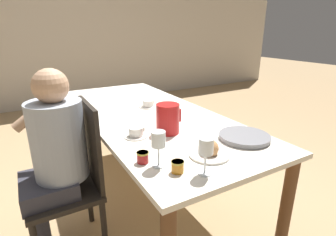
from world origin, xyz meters
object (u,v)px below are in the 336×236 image
at_px(teacup_near_person, 136,133).
at_px(red_pitcher, 168,118).
at_px(wine_glass_water, 158,141).
at_px(jam_jar_amber, 178,166).
at_px(jam_jar_red, 143,157).
at_px(teacup_across, 148,104).
at_px(serving_tray, 244,137).
at_px(person_seated, 54,152).
at_px(wine_glass_juice, 206,148).
at_px(chair_person_side, 75,178).
at_px(bread_plate, 209,151).

bearing_deg(teacup_near_person, red_pitcher, -10.91).
bearing_deg(wine_glass_water, jam_jar_amber, -63.56).
distance_m(jam_jar_amber, jam_jar_red, 0.19).
xyz_separation_m(teacup_across, jam_jar_amber, (-0.33, -1.01, 0.01)).
distance_m(teacup_near_person, serving_tray, 0.65).
bearing_deg(teacup_near_person, person_seated, 164.36).
relative_size(teacup_across, serving_tray, 0.49).
xyz_separation_m(wine_glass_water, wine_glass_juice, (0.15, -0.17, -0.00)).
distance_m(teacup_near_person, jam_jar_amber, 0.48).
bearing_deg(teacup_near_person, wine_glass_water, -96.89).
xyz_separation_m(person_seated, jam_jar_amber, (0.46, -0.61, 0.08)).
xyz_separation_m(red_pitcher, teacup_across, (0.13, 0.57, -0.07)).
bearing_deg(red_pitcher, jam_jar_amber, -114.32).
bearing_deg(wine_glass_juice, jam_jar_red, 130.12).
distance_m(chair_person_side, person_seated, 0.21).
relative_size(teacup_across, bread_plate, 0.69).
relative_size(chair_person_side, jam_jar_red, 15.87).
bearing_deg(chair_person_side, red_pitcher, -105.57).
relative_size(person_seated, bread_plate, 5.54).
distance_m(wine_glass_water, wine_glass_juice, 0.22).
distance_m(person_seated, serving_tray, 1.11).
distance_m(red_pitcher, jam_jar_amber, 0.49).
xyz_separation_m(red_pitcher, wine_glass_water, (-0.25, -0.35, 0.04)).
bearing_deg(jam_jar_amber, teacup_across, 71.84).
relative_size(chair_person_side, person_seated, 0.82).
bearing_deg(chair_person_side, serving_tray, -117.73).
bearing_deg(wine_glass_juice, bread_plate, 45.37).
relative_size(wine_glass_juice, teacup_near_person, 1.19).
height_order(chair_person_side, wine_glass_juice, chair_person_side).
height_order(person_seated, serving_tray, person_seated).
bearing_deg(chair_person_side, wine_glass_juice, -145.36).
bearing_deg(teacup_across, bread_plate, -96.22).
bearing_deg(wine_glass_water, teacup_near_person, 83.11).
distance_m(serving_tray, jam_jar_amber, 0.55).
bearing_deg(wine_glass_water, jam_jar_red, 127.48).
height_order(wine_glass_water, teacup_near_person, wine_glass_water).
distance_m(red_pitcher, jam_jar_red, 0.41).
relative_size(chair_person_side, jam_jar_amber, 15.87).
relative_size(serving_tray, bread_plate, 1.41).
height_order(teacup_across, bread_plate, bread_plate).
height_order(person_seated, teacup_near_person, person_seated).
distance_m(wine_glass_water, teacup_across, 1.00).
bearing_deg(teacup_across, red_pitcher, -103.07).
bearing_deg(person_seated, chair_person_side, -95.74).
height_order(person_seated, red_pitcher, person_seated).
bearing_deg(jam_jar_red, bread_plate, -17.74).
relative_size(wine_glass_juice, teacup_across, 1.19).
bearing_deg(wine_glass_juice, serving_tray, 23.89).
height_order(wine_glass_water, teacup_across, wine_glass_water).
relative_size(person_seated, wine_glass_juice, 6.68).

